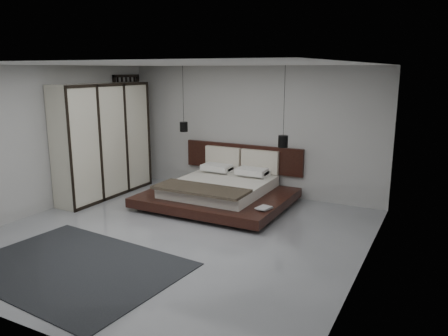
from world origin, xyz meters
The scene contains 14 objects.
floor centered at (0.00, 0.00, 0.00)m, with size 6.00×6.00×0.00m, color #989BA1.
ceiling centered at (0.00, 0.00, 2.80)m, with size 6.00×6.00×0.00m, color white.
wall_back centered at (0.00, 3.00, 1.40)m, with size 6.00×6.00×0.00m, color #B1B1AF.
wall_front centered at (0.00, -3.00, 1.40)m, with size 6.00×6.00×0.00m, color #B1B1AF.
wall_left centered at (-3.00, 0.00, 1.40)m, with size 6.00×6.00×0.00m, color #B1B1AF.
wall_right centered at (3.00, 0.00, 1.40)m, with size 6.00×6.00×0.00m, color #B1B1AF.
lattice_screen centered at (-2.95, 2.45, 1.30)m, with size 0.05×0.90×2.60m, color black.
bed centered at (-0.15, 1.91, 0.29)m, with size 2.83×2.41×1.08m.
book_lower centered at (1.01, 1.24, 0.28)m, with size 0.20×0.27×0.03m, color #99724C.
book_upper centered at (0.99, 1.21, 0.30)m, with size 0.21×0.29×0.02m, color #99724C.
pendant_left centered at (-1.32, 2.36, 1.49)m, with size 0.18×0.18×1.43m.
pendant_right centered at (1.01, 2.36, 1.33)m, with size 0.20×0.20×1.59m.
wardrobe centered at (-2.70, 1.30, 1.22)m, with size 0.59×2.49×2.44m.
rug centered at (-0.59, -1.70, 0.01)m, with size 2.98×2.13×0.01m, color black.
Camera 1 is at (3.90, -5.76, 2.73)m, focal length 35.00 mm.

